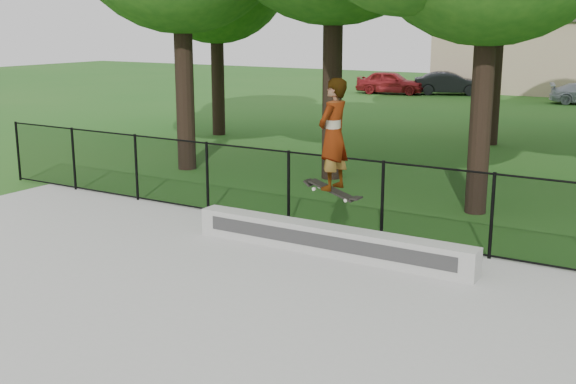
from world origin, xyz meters
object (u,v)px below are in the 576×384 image
(car_a, at_px, (391,82))
(skater_airborne, at_px, (333,136))
(grind_ledge, at_px, (329,240))
(car_b, at_px, (449,83))

(car_a, bearing_deg, skater_airborne, -168.52)
(grind_ledge, bearing_deg, car_a, 111.48)
(car_a, height_order, car_b, car_a)
(grind_ledge, distance_m, car_b, 29.98)
(grind_ledge, xyz_separation_m, car_b, (-7.89, 28.92, 0.33))
(grind_ledge, xyz_separation_m, car_a, (-10.87, 27.63, 0.35))
(grind_ledge, height_order, car_a, car_a)
(car_b, relative_size, skater_airborne, 1.72)
(car_a, bearing_deg, grind_ledge, -168.66)
(car_b, bearing_deg, grind_ledge, 172.83)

